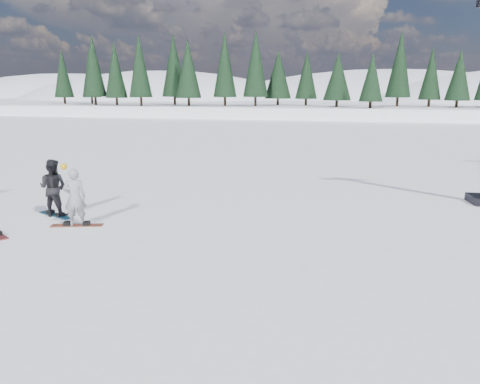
# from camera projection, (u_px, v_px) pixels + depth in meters

# --- Properties ---
(ground) EXTENTS (420.00, 420.00, 0.00)m
(ground) POSITION_uv_depth(u_px,v_px,m) (52.00, 218.00, 14.64)
(ground) COLOR white
(ground) RESTS_ON ground
(alpine_backdrop) EXTENTS (412.50, 227.00, 53.20)m
(alpine_backdrop) POSITION_uv_depth(u_px,v_px,m) (307.00, 131.00, 199.64)
(alpine_backdrop) COLOR white
(alpine_backdrop) RESTS_ON ground
(snowboarder_woman) EXTENTS (0.75, 0.69, 1.87)m
(snowboarder_woman) POSITION_uv_depth(u_px,v_px,m) (75.00, 197.00, 13.60)
(snowboarder_woman) COLOR gray
(snowboarder_woman) RESTS_ON ground
(snowboarder_man) EXTENTS (0.94, 0.76, 1.81)m
(snowboarder_man) POSITION_uv_depth(u_px,v_px,m) (53.00, 188.00, 14.72)
(snowboarder_man) COLOR black
(snowboarder_man) RESTS_ON ground
(snowboard_woman) EXTENTS (1.52, 0.70, 0.03)m
(snowboard_woman) POSITION_uv_depth(u_px,v_px,m) (77.00, 225.00, 13.79)
(snowboard_woman) COLOR #9C4322
(snowboard_woman) RESTS_ON ground
(snowboard_man) EXTENTS (1.49, 0.83, 0.03)m
(snowboard_man) POSITION_uv_depth(u_px,v_px,m) (55.00, 215.00, 14.91)
(snowboard_man) COLOR #175F7F
(snowboard_man) RESTS_ON ground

